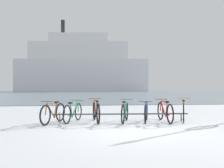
{
  "coord_description": "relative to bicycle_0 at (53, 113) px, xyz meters",
  "views": [
    {
      "loc": [
        -1.36,
        -6.51,
        1.16
      ],
      "look_at": [
        -0.09,
        4.93,
        1.37
      ],
      "focal_mm": 38.76,
      "sensor_mm": 36.0,
      "label": 1
    }
  ],
  "objects": [
    {
      "name": "ground",
      "position": [
        2.41,
        52.23,
        -0.38
      ],
      "size": [
        80.0,
        132.0,
        0.08
      ],
      "color": "silver"
    },
    {
      "name": "bike_rack",
      "position": [
        2.28,
        0.03,
        -0.07
      ],
      "size": [
        4.64,
        0.3,
        0.31
      ],
      "color": "#4C5156",
      "rests_on": "ground"
    },
    {
      "name": "bicycle_0",
      "position": [
        0.0,
        0.0,
        0.0
      ],
      "size": [
        0.7,
        1.55,
        0.76
      ],
      "color": "black",
      "rests_on": "ground"
    },
    {
      "name": "bicycle_1",
      "position": [
        0.63,
        0.27,
        -0.01
      ],
      "size": [
        0.66,
        1.57,
        0.74
      ],
      "color": "black",
      "rests_on": "ground"
    },
    {
      "name": "bicycle_2",
      "position": [
        1.43,
        0.22,
        0.01
      ],
      "size": [
        0.46,
        1.76,
        0.79
      ],
      "color": "black",
      "rests_on": "ground"
    },
    {
      "name": "bicycle_3",
      "position": [
        2.4,
        -0.03,
        0.01
      ],
      "size": [
        0.6,
        1.58,
        0.78
      ],
      "color": "black",
      "rests_on": "ground"
    },
    {
      "name": "bicycle_4",
      "position": [
        3.16,
        0.05,
        -0.01
      ],
      "size": [
        0.61,
        1.58,
        0.74
      ],
      "color": "black",
      "rests_on": "ground"
    },
    {
      "name": "bicycle_5",
      "position": [
        3.8,
        -0.04,
        0.01
      ],
      "size": [
        0.46,
        1.74,
        0.77
      ],
      "color": "black",
      "rests_on": "ground"
    },
    {
      "name": "bicycle_6",
      "position": [
        4.52,
        0.06,
        0.02
      ],
      "size": [
        0.72,
        1.53,
        0.81
      ],
      "color": "black",
      "rests_on": "ground"
    },
    {
      "name": "ferry_ship",
      "position": [
        -0.46,
        80.93,
        8.44
      ],
      "size": [
        47.85,
        12.93,
        26.21
      ],
      "color": "white",
      "rests_on": "ground"
    }
  ]
}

